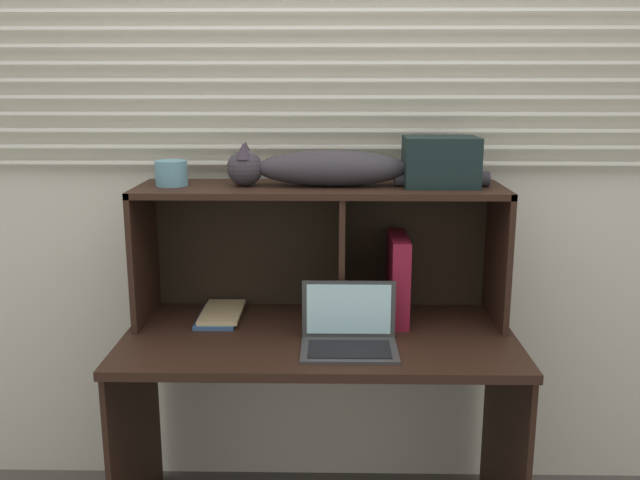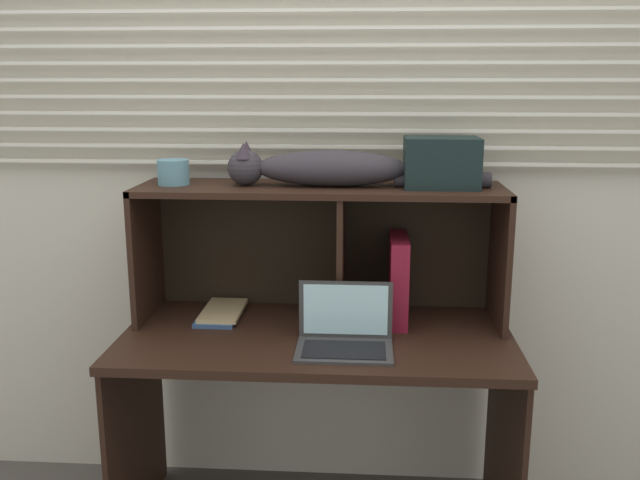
# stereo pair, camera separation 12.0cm
# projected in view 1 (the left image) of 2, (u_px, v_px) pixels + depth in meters

# --- Properties ---
(back_panel_with_blinds) EXTENTS (4.40, 0.08, 2.50)m
(back_panel_with_blinds) POSITION_uv_depth(u_px,v_px,m) (321.00, 169.00, 2.58)
(back_panel_with_blinds) COLOR beige
(back_panel_with_blinds) RESTS_ON ground
(desk) EXTENTS (1.32, 0.66, 0.74)m
(desk) POSITION_uv_depth(u_px,v_px,m) (319.00, 375.00, 2.37)
(desk) COLOR black
(desk) RESTS_ON ground
(hutch_shelf_unit) EXTENTS (1.27, 0.34, 0.48)m
(hutch_shelf_unit) POSITION_uv_depth(u_px,v_px,m) (323.00, 227.00, 2.44)
(hutch_shelf_unit) COLOR black
(hutch_shelf_unit) RESTS_ON desk
(cat) EXTENTS (0.90, 0.15, 0.15)m
(cat) POSITION_uv_depth(u_px,v_px,m) (325.00, 168.00, 2.36)
(cat) COLOR #2F2B31
(cat) RESTS_ON hutch_shelf_unit
(laptop) EXTENTS (0.31, 0.21, 0.20)m
(laptop) POSITION_uv_depth(u_px,v_px,m) (349.00, 335.00, 2.21)
(laptop) COLOR #353535
(laptop) RESTS_ON desk
(binder_upright) EXTENTS (0.06, 0.26, 0.31)m
(binder_upright) POSITION_uv_depth(u_px,v_px,m) (398.00, 278.00, 2.45)
(binder_upright) COLOR maroon
(binder_upright) RESTS_ON desk
(book_stack) EXTENTS (0.15, 0.27, 0.03)m
(book_stack) POSITION_uv_depth(u_px,v_px,m) (220.00, 314.00, 2.49)
(book_stack) COLOR #304E77
(book_stack) RESTS_ON desk
(small_basket) EXTENTS (0.11, 0.11, 0.09)m
(small_basket) POSITION_uv_depth(u_px,v_px,m) (171.00, 173.00, 2.38)
(small_basket) COLOR slate
(small_basket) RESTS_ON hutch_shelf_unit
(storage_box) EXTENTS (0.25, 0.18, 0.17)m
(storage_box) POSITION_uv_depth(u_px,v_px,m) (441.00, 162.00, 2.35)
(storage_box) COLOR black
(storage_box) RESTS_ON hutch_shelf_unit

